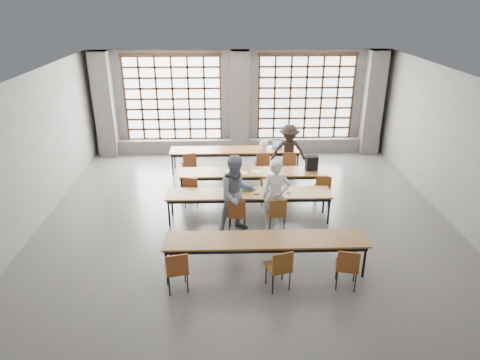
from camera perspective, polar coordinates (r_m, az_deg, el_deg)
The scene contains 41 objects.
floor at distance 10.32m, azimuth 0.89°, elevation -6.36°, with size 11.00×11.00×0.00m, color #51514E.
ceiling at distance 9.10m, azimuth 1.03°, elevation 13.12°, with size 11.00×11.00×0.00m, color silver.
wall_back at distance 14.84m, azimuth -0.06°, elevation 10.33°, with size 10.00×10.00×0.00m, color slate.
wall_front at distance 4.85m, azimuth 4.22°, elevation -20.99°, with size 10.00×10.00×0.00m, color slate.
wall_left at distance 10.59m, azimuth -27.20°, elevation 2.15°, with size 11.00×11.00×0.00m, color slate.
wall_right at distance 11.00m, azimuth 27.99°, elevation 2.73°, with size 11.00×11.00×0.00m, color slate.
column_left at distance 15.11m, azimuth -17.58°, elevation 9.49°, with size 0.60×0.55×3.50m, color #535350.
column_mid at distance 14.56m, azimuth -0.02°, elevation 10.07°, with size 0.60×0.55×3.50m, color #535350.
column_right at distance 15.37m, azimuth 17.25°, elevation 9.75°, with size 0.60×0.55×3.50m, color #535350.
window_left at distance 14.83m, azimuth -8.92°, elevation 10.64°, with size 3.32×0.12×3.00m.
window_right at distance 14.96m, azimuth 8.75°, elevation 10.76°, with size 3.32×0.12×3.00m.
sill_ledge at distance 15.06m, azimuth -0.03°, elevation 4.59°, with size 9.80×0.35×0.50m, color #535350.
desk_row_a at distance 13.29m, azimuth -0.67°, elevation 3.84°, with size 4.00×0.70×0.73m.
desk_row_b at distance 11.62m, azimuth 1.73°, elevation 0.86°, with size 4.00×0.70×0.73m.
desk_row_c at distance 10.39m, azimuth 1.19°, elevation -2.01°, with size 4.00×0.70×0.73m.
desk_row_d at distance 8.52m, azimuth 3.39°, elevation -8.23°, with size 4.00×0.70×0.73m.
chair_back_left at distance 12.79m, azimuth -6.79°, elevation 2.26°, with size 0.52×0.52×0.88m.
chair_back_mid at distance 12.78m, azimuth 3.00°, elevation 2.38°, with size 0.44×0.45×0.88m.
chair_back_right at distance 12.87m, azimuth 6.53°, elevation 2.41°, with size 0.42×0.43×0.88m.
chair_mid_left at distance 11.12m, azimuth -6.45°, elevation -1.10°, with size 0.51×0.51×0.88m.
chair_mid_centre at distance 11.13m, azimuth 3.86°, elevation -0.97°, with size 0.52×0.52×0.88m.
chair_mid_right at distance 11.35m, azimuth 10.97°, elevation -0.87°, with size 0.47×0.48×0.88m.
chair_front_left at distance 9.88m, azimuth -0.41°, elevation -4.28°, with size 0.45×0.45×0.88m.
chair_front_right at distance 9.94m, azimuth 4.89°, elevation -4.18°, with size 0.47×0.47×0.88m.
chair_near_left at distance 8.10m, azimuth -8.42°, elevation -11.47°, with size 0.51×0.51×0.88m.
chair_near_mid at distance 8.10m, azimuth 5.35°, elevation -11.30°, with size 0.52×0.52×0.88m.
chair_near_right at distance 8.34m, azimuth 14.14°, elevation -10.86°, with size 0.50×0.51×0.88m.
student_male at distance 9.90m, azimuth 4.81°, elevation -2.13°, with size 0.63×0.42×1.74m, color silver.
student_female at distance 9.81m, azimuth -0.40°, elevation -1.89°, with size 0.91×0.71×1.86m, color navy.
student_back at distance 12.89m, azimuth 6.52°, elevation 3.81°, with size 1.07×0.61×1.65m, color black.
laptop_front at distance 10.48m, azimuth 4.12°, elevation -1.08°, with size 0.40×0.36×0.26m.
laptop_back at distance 13.44m, azimuth 5.08°, elevation 4.56°, with size 0.39×0.34×0.26m.
mouse at distance 10.43m, azimuth 6.42°, elevation -1.55°, with size 0.10×0.06×0.04m, color white.
green_box at distance 10.41m, azimuth 0.89°, elevation -1.27°, with size 0.25×0.09×0.09m, color #297F30.
phone at distance 10.28m, azimuth 2.22°, elevation -1.87°, with size 0.13×0.06×0.01m, color black.
paper_sheet_a at distance 11.62m, azimuth -1.23°, elevation 1.22°, with size 0.30×0.21×0.00m, color silver.
paper_sheet_b at distance 11.54m, azimuth 0.26°, elevation 1.05°, with size 0.30×0.21×0.00m, color silver.
paper_sheet_c at distance 11.60m, azimuth 2.23°, elevation 1.17°, with size 0.30×0.21×0.00m, color white.
backpack at distance 11.77m, azimuth 9.53°, elevation 2.23°, with size 0.32×0.20×0.40m, color black.
plastic_bag at distance 13.31m, azimuth 3.21°, elevation 4.80°, with size 0.26×0.21×0.29m, color white.
red_pouch at distance 8.18m, azimuth -8.48°, elevation -11.37°, with size 0.20×0.08×0.06m, color maroon.
Camera 1 is at (-0.44, -8.93, 5.15)m, focal length 32.00 mm.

